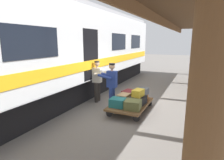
% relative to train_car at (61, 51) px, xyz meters
% --- Properties ---
extents(ground_plane, '(60.00, 60.00, 0.00)m').
position_rel_train_car_xyz_m(ground_plane, '(-3.33, 0.00, -2.06)').
color(ground_plane, slate).
extents(platform_canopy, '(3.20, 18.39, 3.56)m').
position_rel_train_car_xyz_m(platform_canopy, '(-5.44, 0.00, 1.22)').
color(platform_canopy, brown).
rests_on(platform_canopy, ground_plane).
extents(train_car, '(3.02, 16.32, 4.00)m').
position_rel_train_car_xyz_m(train_car, '(0.00, 0.00, 0.00)').
color(train_car, silver).
rests_on(train_car, ground_plane).
extents(luggage_cart, '(1.18, 1.98, 0.30)m').
position_rel_train_car_xyz_m(luggage_cart, '(-3.33, 0.37, -1.80)').
color(luggage_cart, brown).
rests_on(luggage_cart, ground_plane).
extents(suitcase_teal_softside, '(0.52, 0.46, 0.29)m').
position_rel_train_car_xyz_m(suitcase_teal_softside, '(-3.06, 0.92, -1.61)').
color(suitcase_teal_softside, '#1E666B').
rests_on(suitcase_teal_softside, luggage_cart).
extents(suitcase_olive_duffel, '(0.57, 0.56, 0.29)m').
position_rel_train_car_xyz_m(suitcase_olive_duffel, '(-3.59, 0.92, -1.61)').
color(suitcase_olive_duffel, brown).
rests_on(suitcase_olive_duffel, luggage_cart).
extents(suitcase_maroon_trunk, '(0.50, 0.61, 0.30)m').
position_rel_train_car_xyz_m(suitcase_maroon_trunk, '(-3.06, -0.17, -1.61)').
color(suitcase_maroon_trunk, maroon).
rests_on(suitcase_maroon_trunk, luggage_cart).
extents(suitcase_tan_vintage, '(0.39, 0.52, 0.30)m').
position_rel_train_car_xyz_m(suitcase_tan_vintage, '(-3.06, 0.37, -1.61)').
color(suitcase_tan_vintage, tan).
rests_on(suitcase_tan_vintage, luggage_cart).
extents(suitcase_black_hardshell, '(0.55, 0.65, 0.27)m').
position_rel_train_car_xyz_m(suitcase_black_hardshell, '(-3.59, 0.37, -1.62)').
color(suitcase_black_hardshell, black).
rests_on(suitcase_black_hardshell, luggage_cart).
extents(suitcase_orange_carryall, '(0.47, 0.63, 0.20)m').
position_rel_train_car_xyz_m(suitcase_orange_carryall, '(-3.59, -0.17, -1.66)').
color(suitcase_orange_carryall, '#CC6B23').
rests_on(suitcase_orange_carryall, luggage_cart).
extents(suitcase_slate_roller, '(0.40, 0.55, 0.25)m').
position_rel_train_car_xyz_m(suitcase_slate_roller, '(-3.60, -0.14, -1.43)').
color(suitcase_slate_roller, '#4C515B').
rests_on(suitcase_slate_roller, suitcase_orange_carryall).
extents(suitcase_yellow_case, '(0.36, 0.51, 0.24)m').
position_rel_train_car_xyz_m(suitcase_yellow_case, '(-3.59, 0.34, -1.36)').
color(suitcase_yellow_case, gold).
rests_on(suitcase_yellow_case, suitcase_black_hardshell).
extents(porter_in_overalls, '(0.69, 0.47, 1.70)m').
position_rel_train_car_xyz_m(porter_in_overalls, '(-2.58, 0.40, -1.14)').
color(porter_in_overalls, navy).
rests_on(porter_in_overalls, ground_plane).
extents(porter_by_door, '(0.69, 0.46, 1.70)m').
position_rel_train_car_xyz_m(porter_by_door, '(-1.72, -0.09, -1.14)').
color(porter_by_door, '#332D28').
rests_on(porter_by_door, ground_plane).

